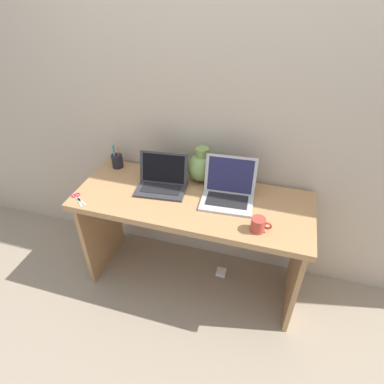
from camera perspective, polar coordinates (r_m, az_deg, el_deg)
name	(u,v)px	position (r m, az deg, el deg)	size (l,w,h in m)	color
ground_plane	(192,278)	(2.51, 0.00, -14.89)	(6.00, 6.00, 0.00)	gray
back_wall	(207,109)	(2.03, 2.68, 14.40)	(4.40, 0.04, 2.40)	#BCAD99
desk	(192,219)	(2.09, 0.00, -4.74)	(1.46, 0.57, 0.75)	#AD7F51
laptop_left	(162,179)	(2.06, -5.23, 2.25)	(0.33, 0.25, 0.21)	#333338
laptop_right	(229,189)	(1.97, 6.46, 0.56)	(0.33, 0.28, 0.25)	#B2B2B7
green_vase	(202,166)	(2.10, 1.73, 4.52)	(0.19, 0.19, 0.23)	#75934C
coffee_mug	(258,225)	(1.77, 11.60, -5.65)	(0.11, 0.08, 0.08)	#B23D33
pen_cup	(117,161)	(2.32, -13.03, 5.40)	(0.08, 0.08, 0.17)	black
scissors	(77,197)	(2.11, -19.50, -0.89)	(0.14, 0.12, 0.01)	#B7B7BC
power_brick	(221,272)	(2.54, 5.14, -13.87)	(0.07, 0.07, 0.03)	white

